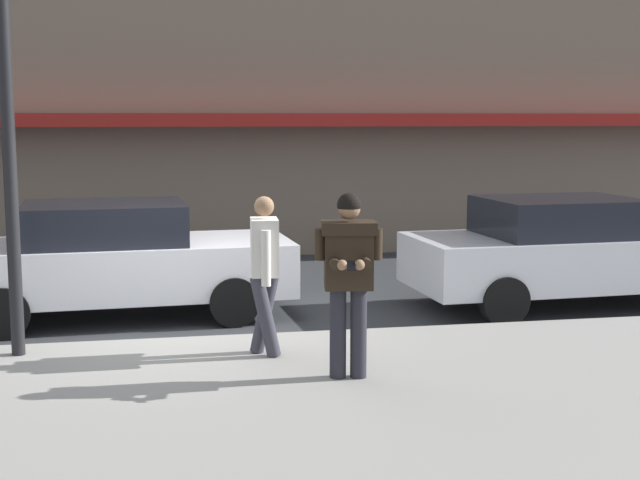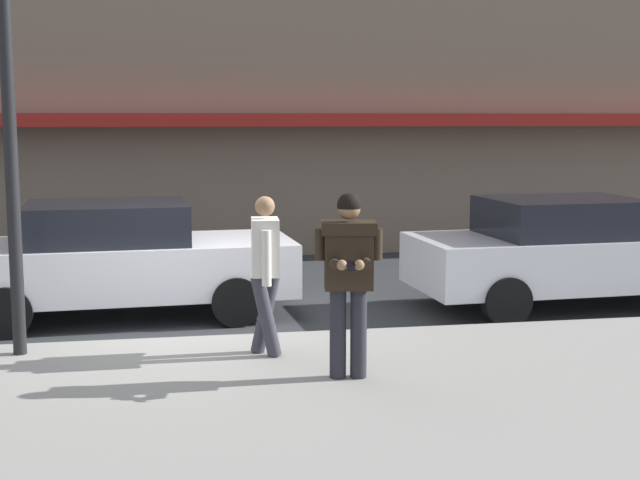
{
  "view_description": "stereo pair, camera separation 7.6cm",
  "coord_description": "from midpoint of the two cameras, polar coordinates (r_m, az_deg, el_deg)",
  "views": [
    {
      "loc": [
        -0.43,
        -10.33,
        2.66
      ],
      "look_at": [
        1.14,
        -2.06,
        1.49
      ],
      "focal_mm": 50.0,
      "sensor_mm": 36.0,
      "label": 1
    },
    {
      "loc": [
        -0.36,
        -10.35,
        2.66
      ],
      "look_at": [
        1.14,
        -2.06,
        1.49
      ],
      "focal_mm": 50.0,
      "sensor_mm": 36.0,
      "label": 2
    }
  ],
  "objects": [
    {
      "name": "ground_plane",
      "position": [
        10.68,
        -7.87,
        -6.59
      ],
      "size": [
        80.0,
        80.0,
        0.0
      ],
      "primitive_type": "plane",
      "color": "#2B2D30"
    },
    {
      "name": "sidewalk",
      "position": [
        8.04,
        0.29,
        -10.87
      ],
      "size": [
        32.0,
        5.3,
        0.14
      ],
      "primitive_type": "cube",
      "color": "gray",
      "rests_on": "ground"
    },
    {
      "name": "curb_paint_line",
      "position": [
        10.81,
        -2.54,
        -6.33
      ],
      "size": [
        28.0,
        0.12,
        0.01
      ],
      "primitive_type": "cube",
      "color": "silver",
      "rests_on": "ground"
    },
    {
      "name": "parked_sedan_mid",
      "position": [
        12.07,
        -12.57,
        -1.19
      ],
      "size": [
        4.59,
        2.11,
        1.54
      ],
      "color": "silver",
      "rests_on": "ground"
    },
    {
      "name": "parked_sedan_far",
      "position": [
        12.95,
        15.89,
        -0.7
      ],
      "size": [
        4.59,
        2.11,
        1.54
      ],
      "color": "silver",
      "rests_on": "ground"
    },
    {
      "name": "man_texting_on_phone",
      "position": [
        8.52,
        2.1,
        -1.62
      ],
      "size": [
        0.64,
        0.62,
        1.81
      ],
      "color": "#23232B",
      "rests_on": "sidewalk"
    },
    {
      "name": "pedestrian_in_light_coat",
      "position": [
        9.4,
        -3.28,
        -1.61
      ],
      "size": [
        0.35,
        0.6,
        1.7
      ],
      "color": "#33333D",
      "rests_on": "sidewalk"
    },
    {
      "name": "street_lamp_post",
      "position": [
        9.81,
        -19.19,
        10.29
      ],
      "size": [
        0.36,
        0.36,
        4.88
      ],
      "color": "black",
      "rests_on": "sidewalk"
    }
  ]
}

